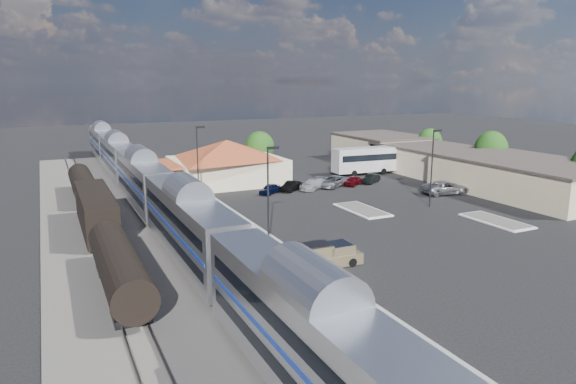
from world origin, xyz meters
name	(u,v)px	position (x,y,z in m)	size (l,w,h in m)	color
ground	(341,219)	(0.00, 0.00, 0.00)	(280.00, 280.00, 0.00)	black
railbed	(126,223)	(-21.00, 8.00, 0.06)	(16.00, 100.00, 0.12)	#4C4944
platform	(216,217)	(-12.00, 6.00, 0.09)	(5.50, 92.00, 0.18)	gray
passenger_train	(142,182)	(-18.00, 14.83, 2.87)	(3.00, 104.00, 5.55)	silver
freight_cars	(96,214)	(-24.00, 5.62, 1.93)	(2.80, 46.00, 4.00)	black
station_depot	(227,161)	(-4.56, 24.00, 3.13)	(18.35, 12.24, 6.20)	beige
buildings_east	(450,162)	(28.00, 14.28, 2.27)	(14.40, 51.40, 4.80)	#C6B28C
traffic_island_south	(362,210)	(4.00, 2.00, 0.10)	(3.30, 7.50, 0.21)	silver
traffic_island_north	(496,221)	(14.00, -8.00, 0.10)	(3.30, 7.50, 0.21)	silver
lamp_plat_s	(269,189)	(-10.90, -6.00, 5.34)	(1.08, 0.25, 9.00)	black
lamp_plat_n	(198,156)	(-10.90, 16.00, 5.34)	(1.08, 0.25, 9.00)	black
lamp_lot	(433,162)	(12.10, 0.00, 5.34)	(1.08, 0.25, 9.00)	black
tree_east_b	(491,149)	(34.00, 12.00, 4.22)	(4.94, 4.94, 6.96)	#382314
tree_east_c	(430,142)	(34.00, 26.00, 3.76)	(4.41, 4.41, 6.21)	#382314
tree_depot	(260,147)	(3.00, 30.00, 4.02)	(4.71, 4.71, 6.63)	#382314
pickup_truck	(327,255)	(-8.50, -11.91, 0.90)	(5.54, 2.15, 1.90)	tan
suv	(446,188)	(18.56, 4.59, 0.86)	(2.86, 6.20, 1.72)	#9FA2A7
coach_bus	(372,159)	(18.62, 21.31, 2.42)	(13.23, 3.73, 4.19)	white
person_a	(302,275)	(-12.30, -14.99, 1.03)	(0.62, 0.41, 1.69)	#DDDC45
person_b	(210,213)	(-13.12, 4.15, 1.14)	(0.93, 0.73, 1.92)	silver
parked_car_a	(270,189)	(-1.89, 14.69, 0.64)	(1.50, 3.73, 1.27)	#0C163C
parked_car_b	(291,186)	(1.31, 14.99, 0.66)	(1.39, 3.99, 1.32)	black
parked_car_c	(313,184)	(4.51, 14.69, 0.72)	(2.03, 4.98, 1.45)	silver
parked_car_d	(333,182)	(7.71, 14.99, 0.75)	(2.47, 5.37, 1.49)	#93959B
parked_car_e	(353,181)	(10.91, 14.69, 0.65)	(1.53, 3.81, 1.30)	maroon
parked_car_f	(371,179)	(14.11, 14.99, 0.64)	(1.35, 3.86, 1.27)	black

